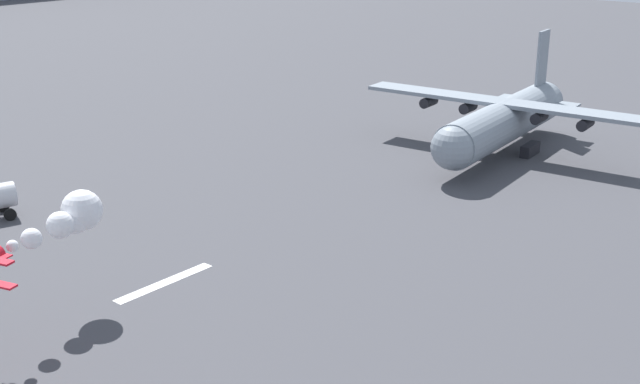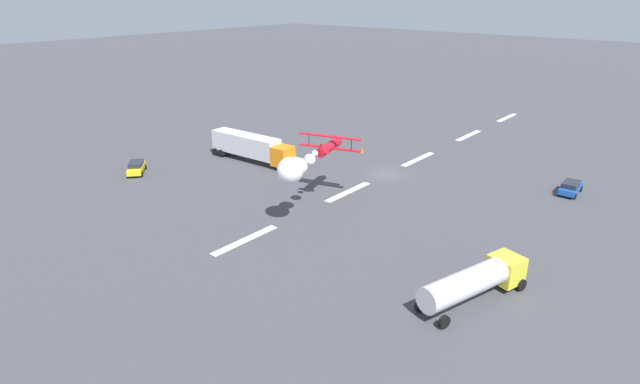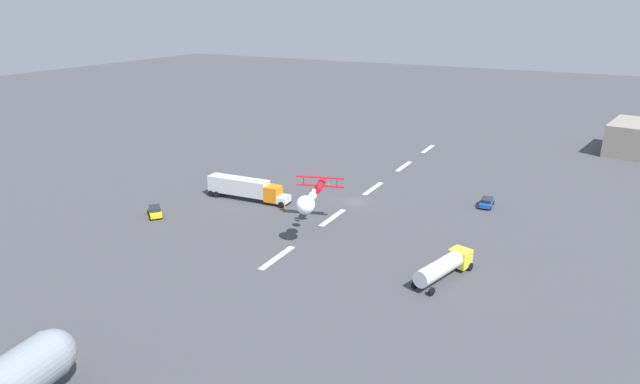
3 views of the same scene
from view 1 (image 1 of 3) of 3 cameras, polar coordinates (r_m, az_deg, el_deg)
The scene contains 3 objects.
runway_stripe_4 at distance 57.66m, azimuth -10.71°, elevation -6.19°, with size 8.00×0.90×0.01m, color white.
cargo_transport_plane at distance 86.11m, azimuth 12.28°, elevation 4.72°, with size 25.96×31.04×11.59m.
stunt_biplane_red at distance 52.27m, azimuth -18.01°, elevation -2.27°, with size 13.81×7.63×2.65m.
Camera 1 is at (-7.18, -41.39, 24.32)m, focal length 46.21 mm.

